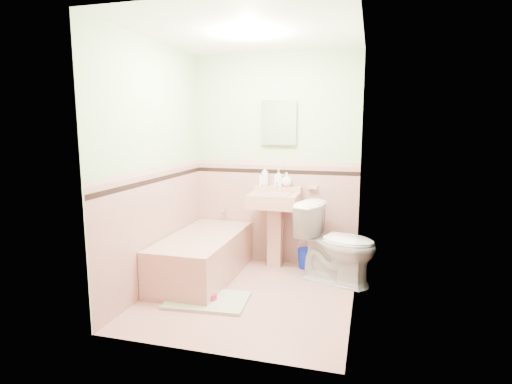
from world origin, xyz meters
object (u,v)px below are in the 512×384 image
(soap_bottle_mid, at_px, (278,178))
(bucket, at_px, (307,258))
(soap_bottle_left, at_px, (265,176))
(shoe, at_px, (209,296))
(bathtub, at_px, (203,258))
(toilet, at_px, (337,243))
(sink, at_px, (274,231))
(medicine_cabinet, at_px, (279,123))
(soap_bottle_right, at_px, (287,179))

(soap_bottle_mid, distance_m, bucket, 1.02)
(soap_bottle_left, bearing_deg, shoe, -99.28)
(shoe, bearing_deg, bathtub, 139.68)
(bucket, bearing_deg, soap_bottle_mid, 165.58)
(bathtub, bearing_deg, toilet, 10.34)
(bucket, bearing_deg, sink, -167.56)
(sink, height_order, medicine_cabinet, medicine_cabinet)
(bathtub, height_order, soap_bottle_mid, soap_bottle_mid)
(toilet, height_order, shoe, toilet)
(toilet, bearing_deg, shoe, 145.81)
(bucket, bearing_deg, soap_bottle_left, 169.94)
(soap_bottle_right, relative_size, toilet, 0.19)
(medicine_cabinet, distance_m, soap_bottle_mid, 0.65)
(bathtub, distance_m, sink, 0.89)
(soap_bottle_right, relative_size, shoe, 1.17)
(bathtub, bearing_deg, shoe, -62.64)
(shoe, bearing_deg, soap_bottle_right, 92.12)
(bathtub, xyz_separation_m, shoe, (0.31, -0.59, -0.17))
(medicine_cabinet, bearing_deg, soap_bottle_left, -169.32)
(medicine_cabinet, xyz_separation_m, bucket, (0.38, -0.13, -1.59))
(soap_bottle_right, xyz_separation_m, toilet, (0.64, -0.45, -0.61))
(soap_bottle_left, bearing_deg, sink, -48.54)
(shoe, bearing_deg, bucket, 80.39)
(bathtub, height_order, soap_bottle_right, soap_bottle_right)
(sink, height_order, toilet, sink)
(medicine_cabinet, relative_size, bucket, 2.08)
(medicine_cabinet, relative_size, shoe, 3.31)
(medicine_cabinet, relative_size, soap_bottle_left, 1.99)
(sink, relative_size, soap_bottle_right, 5.38)
(bathtub, xyz_separation_m, sink, (0.68, 0.53, 0.22))
(soap_bottle_mid, height_order, soap_bottle_right, soap_bottle_mid)
(medicine_cabinet, height_order, bucket, medicine_cabinet)
(shoe, bearing_deg, soap_bottle_left, 103.05)
(soap_bottle_mid, bearing_deg, bathtub, -134.11)
(soap_bottle_left, relative_size, soap_bottle_mid, 1.17)
(medicine_cabinet, height_order, soap_bottle_right, medicine_cabinet)
(medicine_cabinet, distance_m, shoe, 2.15)
(bathtub, distance_m, soap_bottle_right, 1.33)
(soap_bottle_mid, relative_size, soap_bottle_right, 1.22)
(toilet, xyz_separation_m, shoe, (-1.12, -0.86, -0.37))
(sink, xyz_separation_m, shoe, (-0.37, -1.12, -0.39))
(soap_bottle_left, distance_m, shoe, 1.66)
(soap_bottle_mid, bearing_deg, soap_bottle_left, 180.00)
(medicine_cabinet, bearing_deg, sink, -90.00)
(bucket, bearing_deg, toilet, -43.68)
(bucket, distance_m, shoe, 1.43)
(bathtub, distance_m, medicine_cabinet, 1.78)
(toilet, xyz_separation_m, bucket, (-0.37, 0.35, -0.31))
(soap_bottle_left, height_order, toilet, soap_bottle_left)
(soap_bottle_left, xyz_separation_m, bucket, (0.54, -0.10, -0.96))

